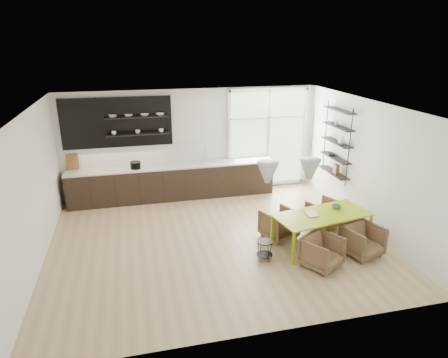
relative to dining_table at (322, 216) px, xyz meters
The scene contains 11 objects.
room 2.50m from the dining_table, 129.73° to the left, with size 7.02×6.01×2.91m.
kitchen_run 4.42m from the dining_table, 129.24° to the left, with size 5.54×0.69×2.75m.
right_shelving 2.48m from the dining_table, 56.52° to the left, with size 0.26×1.22×1.90m.
dining_table is the anchor object (origin of this frame).
armchair_back_left 0.99m from the dining_table, 141.57° to the left, with size 0.67×0.69×0.63m, color brown.
armchair_back_right 1.06m from the dining_table, 59.39° to the left, with size 0.66×0.68×0.62m, color brown.
armchair_front_left 0.92m from the dining_table, 114.94° to the right, with size 0.66×0.68×0.62m, color brown.
armchair_front_right 0.92m from the dining_table, 40.23° to the right, with size 0.68×0.70×0.64m, color brown.
wire_stool 1.42m from the dining_table, 168.51° to the right, with size 0.32×0.32×0.40m.
table_book 0.35m from the dining_table, behind, with size 0.22×0.30×0.03m, color white.
table_bowl 0.48m from the dining_table, 25.72° to the left, with size 0.20×0.20×0.06m, color #437149.
Camera 1 is at (-1.63, -7.57, 4.18)m, focal length 32.00 mm.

